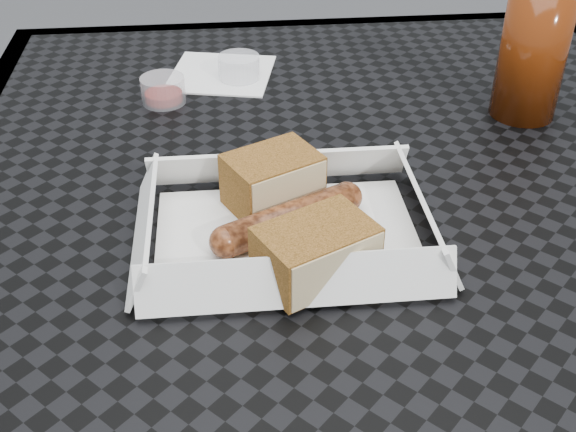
{
  "coord_description": "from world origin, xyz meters",
  "views": [
    {
      "loc": [
        -0.12,
        -0.61,
        1.11
      ],
      "look_at": [
        -0.07,
        -0.13,
        0.78
      ],
      "focal_mm": 45.0,
      "sensor_mm": 36.0,
      "label": 1
    }
  ],
  "objects_px": {
    "food_tray": "(287,236)",
    "bratwurst": "(289,219)",
    "drink_glass": "(534,48)",
    "patio_table": "(341,222)"
  },
  "relations": [
    {
      "from": "food_tray",
      "to": "bratwurst",
      "type": "xyz_separation_m",
      "value": [
        0.0,
        0.0,
        0.02
      ]
    },
    {
      "from": "food_tray",
      "to": "bratwurst",
      "type": "bearing_deg",
      "value": 58.81
    },
    {
      "from": "patio_table",
      "to": "food_tray",
      "type": "bearing_deg",
      "value": -119.4
    },
    {
      "from": "patio_table",
      "to": "food_tray",
      "type": "relative_size",
      "value": 3.64
    },
    {
      "from": "patio_table",
      "to": "food_tray",
      "type": "height_order",
      "value": "food_tray"
    },
    {
      "from": "patio_table",
      "to": "food_tray",
      "type": "distance_m",
      "value": 0.16
    },
    {
      "from": "food_tray",
      "to": "drink_glass",
      "type": "bearing_deg",
      "value": 35.92
    },
    {
      "from": "patio_table",
      "to": "food_tray",
      "type": "xyz_separation_m",
      "value": [
        -0.07,
        -0.12,
        0.08
      ]
    },
    {
      "from": "patio_table",
      "to": "bratwurst",
      "type": "distance_m",
      "value": 0.17
    },
    {
      "from": "bratwurst",
      "to": "drink_glass",
      "type": "xyz_separation_m",
      "value": [
        0.28,
        0.2,
        0.06
      ]
    }
  ]
}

